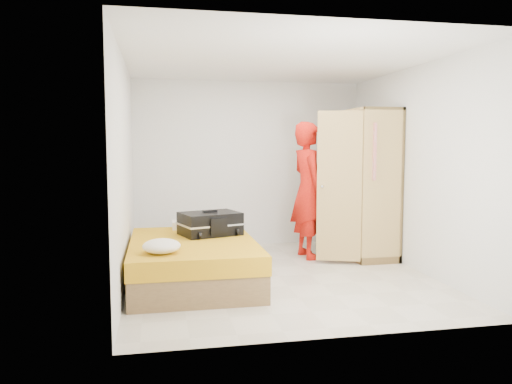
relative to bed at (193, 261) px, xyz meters
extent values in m
plane|color=beige|center=(1.05, 0.08, -0.25)|extent=(4.00, 4.00, 0.00)
plane|color=white|center=(1.05, 0.08, 2.35)|extent=(4.00, 4.00, 0.00)
cube|color=white|center=(1.05, 2.08, 1.05)|extent=(3.60, 0.02, 2.60)
cube|color=white|center=(1.05, -1.92, 1.05)|extent=(3.60, 0.02, 2.60)
cube|color=white|center=(-0.75, 0.08, 1.05)|extent=(0.02, 4.00, 2.60)
cube|color=white|center=(2.85, 0.08, 1.05)|extent=(0.02, 4.00, 2.60)
cube|color=olive|center=(0.00, 0.00, -0.10)|extent=(1.40, 2.00, 0.30)
cube|color=gold|center=(0.00, 0.00, 0.15)|extent=(1.42, 2.02, 0.20)
cube|color=tan|center=(2.82, 0.98, 0.80)|extent=(0.04, 1.20, 2.10)
cube|color=tan|center=(2.55, 0.40, 0.80)|extent=(0.58, 0.04, 2.10)
cube|color=tan|center=(2.55, 1.56, 0.80)|extent=(0.58, 0.04, 2.10)
cube|color=tan|center=(2.55, 0.98, 1.83)|extent=(0.58, 1.20, 0.04)
cube|color=#AD894A|center=(2.55, 0.98, -0.20)|extent=(0.58, 1.20, 0.10)
cube|color=tan|center=(2.28, 1.28, 0.80)|extent=(0.04, 0.59, 2.00)
cube|color=tan|center=(1.98, 0.52, 0.80)|extent=(0.57, 0.23, 2.00)
cylinder|color=#B2B2B7|center=(2.55, 0.98, 1.67)|extent=(0.02, 1.10, 0.02)
imported|color=red|center=(1.71, 1.03, 0.71)|extent=(0.54, 0.75, 1.93)
cube|color=black|center=(0.24, 0.34, 0.39)|extent=(0.81, 0.68, 0.28)
cube|color=black|center=(0.24, 0.34, 0.54)|extent=(0.18, 0.10, 0.03)
ellipsoid|color=white|center=(-0.36, -0.63, 0.32)|extent=(0.39, 0.39, 0.15)
cube|color=white|center=(0.06, 0.85, 0.30)|extent=(0.55, 0.29, 0.10)
camera|label=1|loc=(-0.39, -5.73, 1.35)|focal=35.00mm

